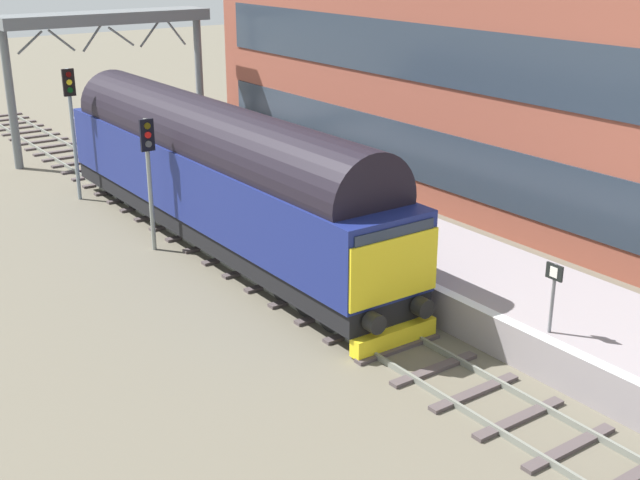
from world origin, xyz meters
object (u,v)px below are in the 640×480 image
Objects in this scene: platform_number_sign at (553,287)px; diesel_locomotive at (215,171)px; signal_post_mid at (72,118)px; signal_post_near at (149,167)px.

diesel_locomotive is at bearing 99.84° from platform_number_sign.
signal_post_mid is 19.67m from platform_number_sign.
platform_number_sign is at bearing -78.51° from signal_post_mid.
signal_post_mid reaches higher than signal_post_near.
signal_post_near is 2.58× the size of platform_number_sign.
platform_number_sign is (2.04, -11.77, -0.37)m from diesel_locomotive.
platform_number_sign is (3.91, -19.25, -1.04)m from signal_post_mid.
signal_post_near reaches higher than platform_number_sign.
diesel_locomotive is at bearing -22.26° from signal_post_near.
diesel_locomotive is 4.25× the size of signal_post_near.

